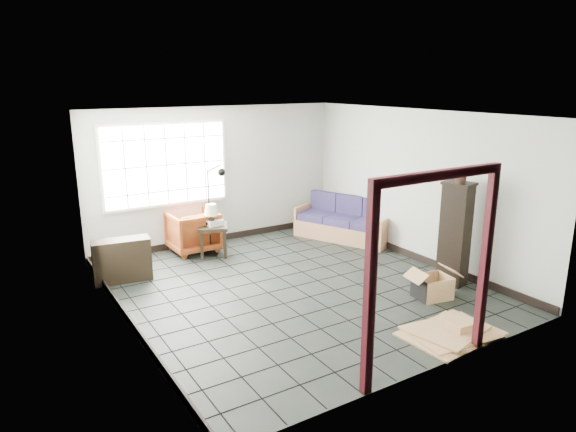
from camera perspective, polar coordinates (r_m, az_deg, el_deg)
ground at (r=7.93m, az=0.64°, el=-7.84°), size 5.50×5.50×0.00m
room_shell at (r=7.47m, az=0.56°, el=4.20°), size 5.02×5.52×2.61m
window_panel at (r=9.46m, az=-13.42°, el=5.57°), size 2.32×0.08×1.52m
doorway_trim at (r=5.50m, az=15.94°, el=-3.51°), size 1.80×0.08×2.20m
futon_sofa at (r=10.24m, az=6.39°, el=-0.83°), size 1.44×2.04×0.85m
armchair at (r=9.54m, az=-10.58°, el=-1.47°), size 0.84×0.79×0.84m
side_table at (r=9.25m, az=-8.35°, el=-1.63°), size 0.67×0.67×0.56m
table_lamp at (r=9.12m, az=-8.53°, el=0.58°), size 0.27×0.27×0.40m
projector at (r=9.21m, az=-8.22°, el=-0.73°), size 0.31×0.25×0.10m
floor_lamp at (r=9.14m, az=-8.05°, el=0.94°), size 0.44×0.44×1.66m
console_shelf at (r=8.45m, az=-17.97°, el=-4.68°), size 0.91×0.45×0.68m
tall_shelf at (r=8.18m, az=18.07°, el=-1.82°), size 0.43×0.50×1.60m
pot at (r=7.90m, az=18.61°, el=3.90°), size 0.20×0.20×0.12m
open_box at (r=7.78m, az=15.75°, el=-7.60°), size 0.84×0.51×0.45m
cardboard_pile at (r=6.83m, az=17.80°, el=-12.10°), size 1.24×0.91×0.17m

